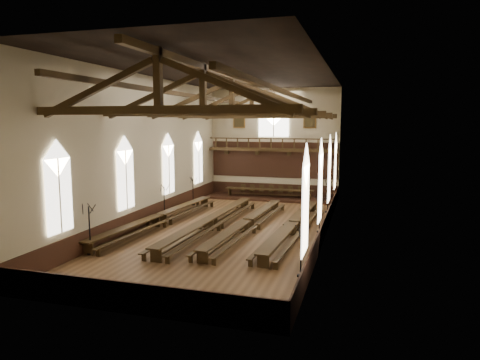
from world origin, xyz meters
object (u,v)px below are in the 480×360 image
object	(u,v)px
refectory_row_b	(211,220)
refectory_row_c	(247,222)
refectory_row_a	(160,217)
high_table	(269,190)
candelabrum_left_far	(193,197)
candelabrum_left_near	(90,239)
refectory_row_d	(294,224)
candelabrum_right_mid	(319,221)
dais	(269,198)
candelabrum_right_far	(328,202)
candelabrum_right_near	(301,261)
candelabrum_left_mid	(164,208)

from	to	relation	value
refectory_row_b	refectory_row_c	size ratio (longest dim) A/B	1.03
refectory_row_a	high_table	xyz separation A→B (m)	(4.95, 11.82, 0.26)
candelabrum_left_far	candelabrum_left_near	bearing A→B (deg)	-90.00
refectory_row_b	refectory_row_d	distance (m)	5.37
refectory_row_d	candelabrum_left_near	xyz separation A→B (m)	(-9.59, -7.34, 0.28)
refectory_row_d	candelabrum_left_near	world-z (taller)	candelabrum_left_near
candelabrum_left_far	candelabrum_right_mid	xyz separation A→B (m)	(11.10, -6.11, -0.02)
refectory_row_b	candelabrum_left_far	world-z (taller)	candelabrum_left_far
dais	high_table	bearing A→B (deg)	-89.78
refectory_row_a	candelabrum_right_mid	world-z (taller)	candelabrum_right_mid
dais	candelabrum_right_far	xyz separation A→B (m)	(5.59, -4.46, 0.72)
candelabrum_right_far	candelabrum_left_far	bearing A→B (deg)	-179.36
refectory_row_a	refectory_row_d	distance (m)	9.04
refectory_row_d	high_table	bearing A→B (deg)	109.79
high_table	candelabrum_right_near	bearing A→B (deg)	-73.51
candelabrum_left_far	candelabrum_right_near	size ratio (longest dim) A/B	1.01
candelabrum_right_near	candelabrum_right_mid	xyz separation A→B (m)	(-0.00, 8.17, -0.01)
refectory_row_d	refectory_row_a	bearing A→B (deg)	-176.81
refectory_row_b	high_table	size ratio (longest dim) A/B	1.85
refectory_row_a	candelabrum_left_near	xyz separation A→B (m)	(-0.56, -6.84, 0.26)
candelabrum_left_mid	candelabrum_right_mid	bearing A→B (deg)	-3.78
candelabrum_left_far	candelabrum_left_mid	bearing A→B (deg)	-90.00
candelabrum_right_mid	dais	bearing A→B (deg)	117.58
high_table	candelabrum_right_near	world-z (taller)	candelabrum_right_near
candelabrum_right_near	candelabrum_right_mid	bearing A→B (deg)	90.00
refectory_row_a	refectory_row_c	distance (m)	6.07
high_table	refectory_row_a	bearing A→B (deg)	-112.73
refectory_row_c	refectory_row_d	bearing A→B (deg)	5.09
high_table	candelabrum_left_near	size ratio (longest dim) A/B	2.96
candelabrum_left_far	candelabrum_right_near	distance (m)	18.09
candelabrum_left_near	refectory_row_b	bearing A→B (deg)	58.23
candelabrum_left_far	candelabrum_right_far	bearing A→B (deg)	0.64
high_table	candelabrum_left_near	world-z (taller)	candelabrum_left_near
refectory_row_b	candelabrum_left_far	xyz separation A→B (m)	(-4.24, 7.23, 0.14)
high_table	candelabrum_right_mid	xyz separation A→B (m)	(5.59, -10.69, -0.12)
refectory_row_b	candelabrum_left_far	bearing A→B (deg)	120.42
refectory_row_a	candelabrum_left_far	world-z (taller)	candelabrum_left_far
refectory_row_a	candelabrum_right_near	world-z (taller)	candelabrum_right_near
refectory_row_b	candelabrum_left_near	bearing A→B (deg)	-121.77
refectory_row_c	refectory_row_b	bearing A→B (deg)	-174.55
candelabrum_left_mid	refectory_row_a	bearing A→B (deg)	-73.24
candelabrum_left_mid	candelabrum_left_far	bearing A→B (deg)	90.00
candelabrum_left_far	candelabrum_right_mid	size ratio (longest dim) A/B	1.03
candelabrum_left_near	candelabrum_right_far	xyz separation A→B (m)	(11.10, 14.20, -0.01)
high_table	candelabrum_right_mid	world-z (taller)	candelabrum_right_mid
candelabrum_left_near	candelabrum_right_far	distance (m)	18.02
refectory_row_d	high_table	world-z (taller)	high_table
refectory_row_d	candelabrum_right_mid	xyz separation A→B (m)	(1.51, 0.63, 0.16)
candelabrum_right_far	refectory_row_b	bearing A→B (deg)	-133.02
refectory_row_c	high_table	world-z (taller)	high_table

